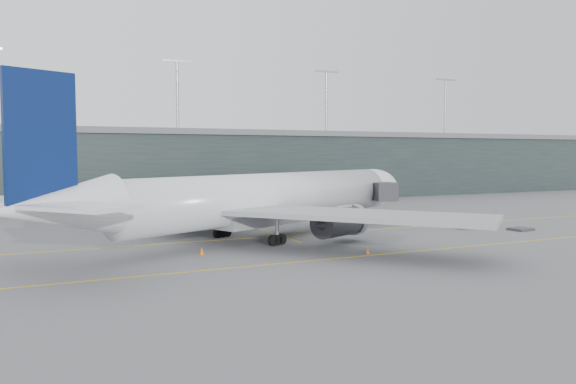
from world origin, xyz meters
name	(u,v)px	position (x,y,z in m)	size (l,w,h in m)	color
ground	(232,234)	(0.00, 0.00, 0.00)	(320.00, 320.00, 0.00)	slate
taxiline_a	(243,238)	(0.00, -4.00, 0.01)	(160.00, 0.25, 0.02)	gold
taxiline_b	(301,262)	(0.00, -20.00, 0.01)	(160.00, 0.25, 0.02)	gold
taxiline_lead_main	(221,216)	(5.00, 20.00, 0.01)	(0.25, 60.00, 0.02)	gold
terminal	(145,165)	(0.00, 58.00, 7.62)	(240.00, 36.00, 29.00)	black
main_aircraft	(268,198)	(2.94, -4.81, 4.83)	(58.39, 53.76, 17.21)	silver
jet_bridge	(327,184)	(26.20, 22.48, 4.62)	(10.06, 43.98, 6.17)	#2E2E34
gse_cart	(464,222)	(30.53, -8.43, 0.90)	(2.77, 2.31, 1.62)	red
baggage_dolly	(521,229)	(36.31, -12.93, 0.18)	(2.92, 2.34, 0.29)	#313135
uld_a	(185,220)	(-3.48, 10.14, 0.90)	(2.10, 1.80, 1.71)	#323337
uld_b	(191,217)	(-2.13, 11.94, 1.10)	(2.33, 1.88, 2.09)	#323337
uld_c	(198,218)	(-1.50, 10.36, 1.01)	(2.35, 1.99, 1.93)	#323337
cone_nose	(460,222)	(33.37, -4.57, 0.35)	(0.44, 0.44, 0.69)	#CA6F0B
cone_wing_stbd	(368,250)	(8.13, -19.01, 0.32)	(0.40, 0.40, 0.64)	orange
cone_wing_port	(275,219)	(10.30, 9.72, 0.32)	(0.40, 0.40, 0.63)	#D6640B
cone_tail	(202,251)	(-7.58, -12.53, 0.40)	(0.50, 0.50, 0.80)	orange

